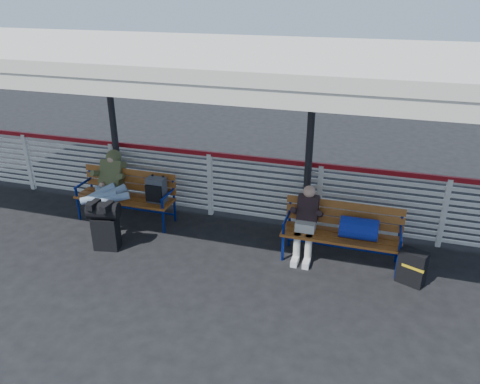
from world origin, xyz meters
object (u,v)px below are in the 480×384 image
(companion_person, at_px, (306,222))
(luggage_stack, at_px, (105,224))
(bench_left, at_px, (136,191))
(traveler_man, at_px, (108,190))
(bench_right, at_px, (350,228))
(suitcase_side, at_px, (412,267))

(companion_person, bearing_deg, luggage_stack, -166.71)
(bench_left, height_order, companion_person, companion_person)
(traveler_man, relative_size, companion_person, 1.43)
(bench_left, relative_size, bench_right, 1.00)
(companion_person, height_order, suitcase_side, companion_person)
(luggage_stack, xyz_separation_m, suitcase_side, (4.71, 0.44, -0.19))
(bench_right, bearing_deg, luggage_stack, -168.84)
(companion_person, bearing_deg, bench_left, 174.56)
(suitcase_side, bearing_deg, luggage_stack, -152.17)
(bench_right, distance_m, traveler_man, 4.13)
(bench_left, xyz_separation_m, companion_person, (3.12, -0.30, 0.00))
(bench_right, distance_m, suitcase_side, 1.03)
(bench_left, relative_size, companion_person, 1.57)
(bench_left, height_order, traveler_man, traveler_man)
(luggage_stack, bearing_deg, bench_right, 0.19)
(bench_right, bearing_deg, companion_person, -179.09)
(luggage_stack, relative_size, traveler_man, 0.51)
(traveler_man, distance_m, companion_person, 3.46)
(luggage_stack, height_order, bench_right, bench_right)
(companion_person, xyz_separation_m, suitcase_side, (1.60, -0.30, -0.33))
(bench_right, relative_size, suitcase_side, 3.43)
(bench_left, xyz_separation_m, bench_right, (3.79, -0.29, -0.00))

